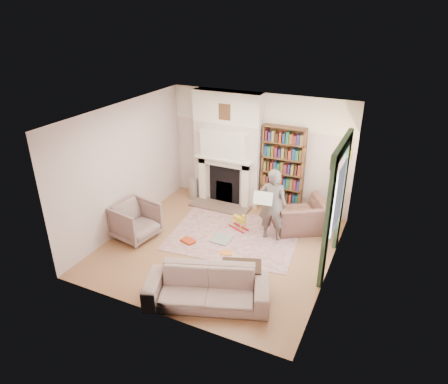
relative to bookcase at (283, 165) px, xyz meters
The scene contains 25 objects.
floor 2.51m from the bookcase, 107.05° to the right, with size 4.50×4.50×0.00m, color brown.
ceiling 2.75m from the bookcase, 107.05° to the right, with size 4.50×4.50×0.00m, color white.
wall_back 0.70m from the bookcase, 168.69° to the left, with size 4.50×4.50×0.00m, color beige.
wall_front 4.42m from the bookcase, 98.46° to the right, with size 4.50×4.50×0.00m, color beige.
wall_left 3.60m from the bookcase, 143.83° to the right, with size 4.50×4.50×0.00m, color beige.
wall_right 2.67m from the bookcase, 52.96° to the right, with size 4.50×4.50×0.00m, color beige.
fireplace 1.42m from the bookcase, behind, with size 1.70×0.58×2.80m.
bookcase is the anchor object (origin of this frame).
window 2.36m from the bookcase, 47.34° to the right, with size 0.02×0.90×1.30m, color silver.
curtain_left 2.87m from the bookcase, 57.36° to the right, with size 0.07×0.32×2.40m, color #2C452C.
curtain_right 1.86m from the bookcase, 33.35° to the right, with size 0.07×0.32×2.40m, color #2C452C.
pelmet 2.60m from the bookcase, 48.16° to the right, with size 0.09×1.70×0.24m, color #2C452C.
wall_sconce 1.68m from the bookcase, 24.19° to the right, with size 0.20×0.24×0.24m, color gold, non-canonical shape.
rug 2.07m from the bookcase, 108.13° to the right, with size 2.71×2.08×0.01m, color beige.
armchair_reading 1.30m from the bookcase, 47.83° to the right, with size 1.11×0.97×0.72m, color #483026.
armchair_left 3.61m from the bookcase, 133.68° to the right, with size 0.84×0.86×0.79m, color gray.
sofa 3.87m from the bookcase, 91.12° to the right, with size 2.07×0.81×0.60m, color #B7A897.
man_reading 1.42m from the bookcase, 80.31° to the right, with size 0.59×0.39×1.61m, color #5B5049.
newspaper 1.56m from the bookcase, 87.02° to the right, with size 0.39×0.02×0.28m, color white.
coffee_table 3.28m from the bookcase, 84.88° to the right, with size 0.70×0.45×0.45m, color #332411, non-canonical shape.
paraffin_heater 2.45m from the bookcase, behind, with size 0.24×0.24×0.55m, color #ADB1B5.
rocking_horse 1.71m from the bookcase, 113.16° to the right, with size 0.47×0.19×0.41m, color gold, non-canonical shape.
board_game 2.33m from the bookcase, 110.24° to the right, with size 0.39×0.39×0.03m, color #E1B94F.
game_box_lid 2.86m from the bookcase, 119.99° to the right, with size 0.30×0.20×0.05m, color #B93515.
comic_annuals 2.84m from the bookcase, 100.91° to the right, with size 0.48×0.76×0.02m.
Camera 1 is at (3.11, -6.38, 4.61)m, focal length 32.00 mm.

